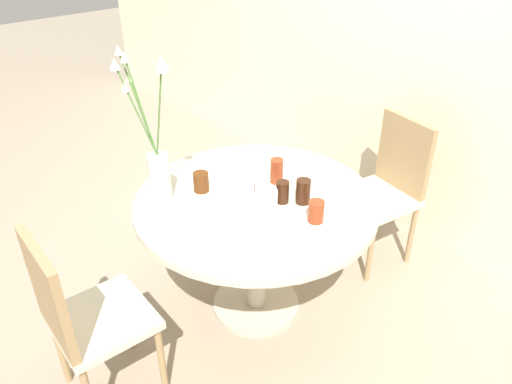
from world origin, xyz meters
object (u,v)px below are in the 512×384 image
Objects in this scene: chair_left_flank at (388,183)px; drink_glass_4 at (277,171)px; birthday_cake at (255,201)px; flower_vase at (156,158)px; drink_glass_0 at (282,192)px; drink_glass_2 at (316,211)px; drink_glass_1 at (303,191)px; chair_far_back at (81,314)px; side_plate at (230,249)px; drink_glass_3 at (201,182)px.

chair_left_flank is 0.81m from drink_glass_4.
flower_vase reaches higher than birthday_cake.
drink_glass_0 is 1.07× the size of drink_glass_2.
flower_vase is 0.63m from drink_glass_0.
drink_glass_0 is at bearing -132.85° from drink_glass_1.
birthday_cake is (-0.06, -0.99, 0.25)m from chair_left_flank.
drink_glass_4 reaches higher than drink_glass_0.
side_plate is at bearing -113.09° from chair_far_back.
drink_glass_0 is 0.90× the size of drink_glass_1.
chair_left_flank is at bearing 86.55° from birthday_cake.
drink_glass_2 is (0.15, -0.07, -0.01)m from drink_glass_1.
side_plate is at bearing -71.74° from drink_glass_0.
drink_glass_0 is (-0.14, 0.43, 0.05)m from side_plate.
drink_glass_4 is (-0.30, 0.54, 0.06)m from side_plate.
chair_left_flank reaches higher than birthday_cake.
drink_glass_4 is at bearing 165.40° from drink_glass_2.
chair_far_back is 9.10× the size of drink_glass_3.
drink_glass_1 is 0.23m from drink_glass_4.
side_plate is (0.11, -1.27, 0.21)m from chair_left_flank.
birthday_cake is 0.51m from flower_vase.
drink_glass_1 is at bearing -98.65° from chair_far_back.
flower_vase is at bearing -131.83° from drink_glass_1.
drink_glass_0 is (-0.03, -0.84, 0.26)m from chair_left_flank.
drink_glass_2 is 0.39m from drink_glass_4.
birthday_cake reaches higher than drink_glass_0.
drink_glass_4 reaches higher than drink_glass_3.
drink_glass_3 is (-0.56, -0.25, -0.00)m from drink_glass_2.
drink_glass_1 is at bearing -79.03° from chair_left_flank.
drink_glass_3 is 0.76× the size of drink_glass_4.
side_plate is 1.61× the size of drink_glass_2.
birthday_cake is at bearing -63.18° from drink_glass_4.
flower_vase is 0.28m from drink_glass_3.
flower_vase is 7.40× the size of drink_glass_3.
chair_far_back is 1.11m from drink_glass_2.
drink_glass_2 is 0.79× the size of drink_glass_4.
flower_vase is 5.98× the size of drink_glass_1.
drink_glass_1 is (0.19, 1.09, 0.26)m from chair_far_back.
chair_left_flank is 1.18m from drink_glass_3.
drink_glass_1 is 1.24× the size of drink_glass_3.
birthday_cake is 1.94× the size of drink_glass_0.
drink_glass_2 is (0.08, 0.44, 0.05)m from side_plate.
birthday_cake reaches higher than drink_glass_3.
drink_glass_4 is at bearing -96.28° from chair_left_flank.
drink_glass_1 is at bearing 47.15° from drink_glass_0.
chair_far_back is 1.14m from drink_glass_1.
chair_far_back is 5.42× the size of side_plate.
birthday_cake is at bearing 38.81° from flower_vase.
drink_glass_2 is (0.62, 0.46, -0.18)m from flower_vase.
drink_glass_2 is at bearing 79.74° from side_plate.
drink_glass_1 is (0.10, 0.22, 0.01)m from birthday_cake.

